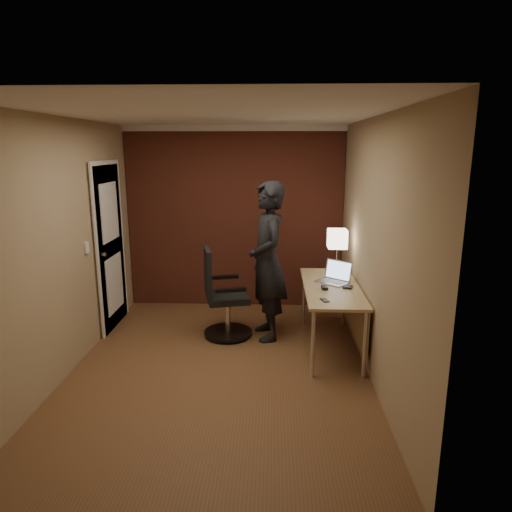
% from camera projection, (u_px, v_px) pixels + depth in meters
% --- Properties ---
extents(room, '(4.00, 4.00, 4.00)m').
position_uv_depth(room, '(211.00, 214.00, 5.90)').
color(room, brown).
rests_on(room, ground).
extents(desk, '(0.60, 1.50, 0.73)m').
position_uv_depth(desk, '(338.00, 297.00, 5.02)').
color(desk, tan).
rests_on(desk, ground).
extents(desk_lamp, '(0.22, 0.22, 0.54)m').
position_uv_depth(desk_lamp, '(337.00, 239.00, 5.40)').
color(desk_lamp, silver).
rests_on(desk_lamp, desk).
extents(laptop, '(0.42, 0.41, 0.23)m').
position_uv_depth(laptop, '(335.00, 276.00, 5.14)').
color(laptop, silver).
rests_on(laptop, desk).
extents(mouse, '(0.07, 0.11, 0.03)m').
position_uv_depth(mouse, '(325.00, 288.00, 4.88)').
color(mouse, black).
rests_on(mouse, desk).
extents(phone, '(0.09, 0.13, 0.01)m').
position_uv_depth(phone, '(325.00, 300.00, 4.51)').
color(phone, black).
rests_on(phone, desk).
extents(wallet, '(0.12, 0.13, 0.02)m').
position_uv_depth(wallet, '(348.00, 287.00, 4.92)').
color(wallet, black).
rests_on(wallet, desk).
extents(office_chair, '(0.58, 0.65, 1.06)m').
position_uv_depth(office_chair, '(222.00, 299.00, 5.38)').
color(office_chair, black).
rests_on(office_chair, ground).
extents(person, '(0.59, 0.76, 1.85)m').
position_uv_depth(person, '(268.00, 262.00, 5.27)').
color(person, black).
rests_on(person, ground).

